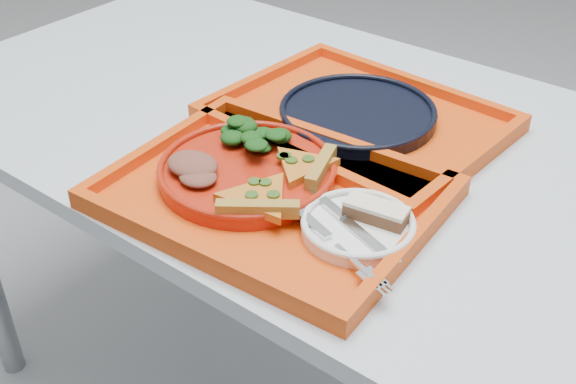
% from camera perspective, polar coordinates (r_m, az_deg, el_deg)
% --- Properties ---
extents(table, '(1.60, 0.80, 0.75)m').
position_cam_1_polar(table, '(1.22, 4.64, 1.13)').
color(table, silver).
rests_on(table, ground).
extents(tray_main, '(0.47, 0.38, 0.01)m').
position_cam_1_polar(tray_main, '(1.03, -1.24, -0.43)').
color(tray_main, '#D6410B').
rests_on(tray_main, table).
extents(tray_far, '(0.47, 0.38, 0.01)m').
position_cam_1_polar(tray_far, '(1.22, 5.48, 5.49)').
color(tray_far, '#D6410B').
rests_on(tray_far, table).
extents(dinner_plate, '(0.26, 0.26, 0.02)m').
position_cam_1_polar(dinner_plate, '(1.06, -3.23, 1.53)').
color(dinner_plate, '#A61C0B').
rests_on(dinner_plate, tray_main).
extents(side_plate, '(0.15, 0.15, 0.01)m').
position_cam_1_polar(side_plate, '(0.95, 5.55, -2.87)').
color(side_plate, white).
rests_on(side_plate, tray_main).
extents(navy_plate, '(0.26, 0.26, 0.02)m').
position_cam_1_polar(navy_plate, '(1.21, 5.52, 6.07)').
color(navy_plate, black).
rests_on(navy_plate, tray_far).
extents(pizza_slice_a, '(0.16, 0.17, 0.02)m').
position_cam_1_polar(pizza_slice_a, '(0.97, -2.31, -0.26)').
color(pizza_slice_a, gold).
rests_on(pizza_slice_a, dinner_plate).
extents(pizza_slice_b, '(0.14, 0.13, 0.02)m').
position_cam_1_polar(pizza_slice_b, '(1.04, 1.13, 2.29)').
color(pizza_slice_b, gold).
rests_on(pizza_slice_b, dinner_plate).
extents(salad_heap, '(0.09, 0.08, 0.04)m').
position_cam_1_polar(salad_heap, '(1.10, -2.93, 4.81)').
color(salad_heap, black).
rests_on(salad_heap, dinner_plate).
extents(meat_portion, '(0.08, 0.06, 0.02)m').
position_cam_1_polar(meat_portion, '(1.04, -7.55, 2.17)').
color(meat_portion, brown).
rests_on(meat_portion, dinner_plate).
extents(dessert_bar, '(0.09, 0.05, 0.02)m').
position_cam_1_polar(dessert_bar, '(0.95, 6.98, -1.55)').
color(dessert_bar, '#4D2E19').
rests_on(dessert_bar, side_plate).
extents(knife, '(0.18, 0.08, 0.01)m').
position_cam_1_polar(knife, '(0.94, 4.96, -2.49)').
color(knife, silver).
rests_on(knife, side_plate).
extents(fork, '(0.18, 0.08, 0.01)m').
position_cam_1_polar(fork, '(0.91, 3.76, -4.11)').
color(fork, silver).
rests_on(fork, side_plate).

